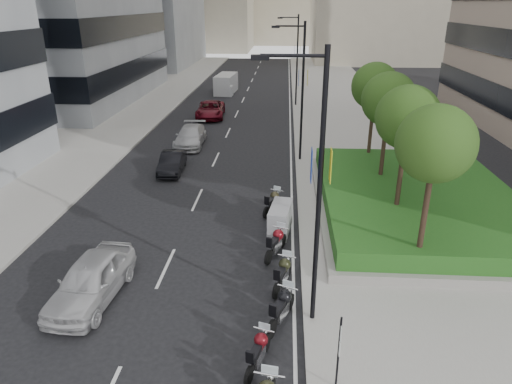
# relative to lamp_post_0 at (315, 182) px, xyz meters

# --- Properties ---
(ground) EXTENTS (160.00, 160.00, 0.00)m
(ground) POSITION_rel_lamp_post_0_xyz_m (-4.14, -1.00, -5.07)
(ground) COLOR black
(ground) RESTS_ON ground
(sidewalk_right) EXTENTS (10.00, 100.00, 0.15)m
(sidewalk_right) POSITION_rel_lamp_post_0_xyz_m (4.86, 29.00, -4.99)
(sidewalk_right) COLOR #9E9B93
(sidewalk_right) RESTS_ON ground
(sidewalk_left) EXTENTS (8.00, 100.00, 0.15)m
(sidewalk_left) POSITION_rel_lamp_post_0_xyz_m (-16.14, 29.00, -4.99)
(sidewalk_left) COLOR #9E9B93
(sidewalk_left) RESTS_ON ground
(lane_edge) EXTENTS (0.12, 100.00, 0.01)m
(lane_edge) POSITION_rel_lamp_post_0_xyz_m (-0.44, 29.00, -5.06)
(lane_edge) COLOR silver
(lane_edge) RESTS_ON ground
(lane_centre) EXTENTS (0.12, 100.00, 0.01)m
(lane_centre) POSITION_rel_lamp_post_0_xyz_m (-5.64, 29.00, -5.06)
(lane_centre) COLOR silver
(lane_centre) RESTS_ON ground
(planter) EXTENTS (10.00, 14.00, 0.40)m
(planter) POSITION_rel_lamp_post_0_xyz_m (5.86, 9.00, -4.72)
(planter) COLOR gray
(planter) RESTS_ON sidewalk_right
(hedge) EXTENTS (9.40, 13.40, 0.80)m
(hedge) POSITION_rel_lamp_post_0_xyz_m (5.86, 9.00, -4.12)
(hedge) COLOR #165019
(hedge) RESTS_ON planter
(tree_0) EXTENTS (2.80, 2.80, 6.30)m
(tree_0) POSITION_rel_lamp_post_0_xyz_m (4.36, 3.00, 0.36)
(tree_0) COLOR #332319
(tree_0) RESTS_ON planter
(tree_1) EXTENTS (2.80, 2.80, 6.30)m
(tree_1) POSITION_rel_lamp_post_0_xyz_m (4.36, 7.00, 0.36)
(tree_1) COLOR #332319
(tree_1) RESTS_ON planter
(tree_2) EXTENTS (2.80, 2.80, 6.30)m
(tree_2) POSITION_rel_lamp_post_0_xyz_m (4.36, 11.00, 0.36)
(tree_2) COLOR #332319
(tree_2) RESTS_ON planter
(tree_3) EXTENTS (2.80, 2.80, 6.30)m
(tree_3) POSITION_rel_lamp_post_0_xyz_m (4.36, 15.00, 0.36)
(tree_3) COLOR #332319
(tree_3) RESTS_ON planter
(lamp_post_0) EXTENTS (2.34, 0.45, 9.00)m
(lamp_post_0) POSITION_rel_lamp_post_0_xyz_m (0.00, 0.00, 0.00)
(lamp_post_0) COLOR black
(lamp_post_0) RESTS_ON ground
(lamp_post_1) EXTENTS (2.34, 0.45, 9.00)m
(lamp_post_1) POSITION_rel_lamp_post_0_xyz_m (0.00, 17.00, 0.00)
(lamp_post_1) COLOR black
(lamp_post_1) RESTS_ON ground
(lamp_post_2) EXTENTS (2.34, 0.45, 9.00)m
(lamp_post_2) POSITION_rel_lamp_post_0_xyz_m (0.00, 35.00, 0.00)
(lamp_post_2) COLOR black
(lamp_post_2) RESTS_ON ground
(parking_sign) EXTENTS (0.06, 0.32, 2.50)m
(parking_sign) POSITION_rel_lamp_post_0_xyz_m (0.66, -3.00, -3.61)
(parking_sign) COLOR black
(parking_sign) RESTS_ON ground
(motorcycle_1) EXTENTS (0.82, 1.93, 0.99)m
(motorcycle_1) POSITION_rel_lamp_post_0_xyz_m (-1.55, -2.17, -4.54)
(motorcycle_1) COLOR black
(motorcycle_1) RESTS_ON ground
(motorcycle_2) EXTENTS (1.02, 2.10, 1.10)m
(motorcycle_2) POSITION_rel_lamp_post_0_xyz_m (-0.88, -0.11, -4.48)
(motorcycle_2) COLOR black
(motorcycle_2) RESTS_ON ground
(motorcycle_3) EXTENTS (0.87, 2.09, 1.07)m
(motorcycle_3) POSITION_rel_lamp_post_0_xyz_m (-0.87, 2.00, -4.49)
(motorcycle_3) COLOR black
(motorcycle_3) RESTS_ON ground
(motorcycle_4) EXTENTS (0.99, 2.09, 1.09)m
(motorcycle_4) POSITION_rel_lamp_post_0_xyz_m (-1.18, 4.35, -4.48)
(motorcycle_4) COLOR black
(motorcycle_4) RESTS_ON ground
(motorcycle_5) EXTENTS (1.18, 2.31, 1.33)m
(motorcycle_5) POSITION_rel_lamp_post_0_xyz_m (-1.04, 6.49, -4.40)
(motorcycle_5) COLOR black
(motorcycle_5) RESTS_ON ground
(motorcycle_6) EXTENTS (1.00, 2.00, 1.06)m
(motorcycle_6) POSITION_rel_lamp_post_0_xyz_m (-1.45, 8.67, -4.50)
(motorcycle_6) COLOR black
(motorcycle_6) RESTS_ON ground
(car_a) EXTENTS (2.23, 4.78, 1.58)m
(car_a) POSITION_rel_lamp_post_0_xyz_m (-7.76, 0.78, -4.27)
(car_a) COLOR silver
(car_a) RESTS_ON ground
(car_b) EXTENTS (1.59, 3.94, 1.27)m
(car_b) POSITION_rel_lamp_post_0_xyz_m (-8.03, 14.33, -4.43)
(car_b) COLOR black
(car_b) RESTS_ON ground
(car_c) EXTENTS (2.17, 5.01, 1.44)m
(car_c) POSITION_rel_lamp_post_0_xyz_m (-8.02, 20.20, -4.35)
(car_c) COLOR #B7B7B9
(car_c) RESTS_ON ground
(car_d) EXTENTS (2.83, 5.51, 1.49)m
(car_d) POSITION_rel_lamp_post_0_xyz_m (-7.93, 29.40, -4.32)
(car_d) COLOR #5A0A16
(car_d) RESTS_ON ground
(delivery_van) EXTENTS (2.36, 5.31, 2.17)m
(delivery_van) POSITION_rel_lamp_post_0_xyz_m (-8.06, 41.92, -4.05)
(delivery_van) COLOR silver
(delivery_van) RESTS_ON ground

